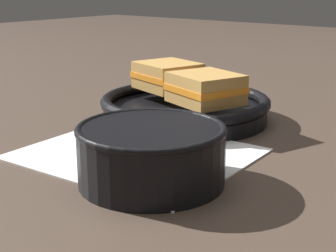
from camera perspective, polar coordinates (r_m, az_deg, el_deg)
The scene contains 7 objects.
ground_plane at distance 0.69m, azimuth -5.00°, elevation -3.28°, with size 4.00×4.00×0.00m, color #47382D.
napkin at distance 0.69m, azimuth -3.49°, elevation -2.99°, with size 0.30×0.26×0.00m.
soup_bowl at distance 0.58m, azimuth -1.86°, elevation -2.73°, with size 0.17×0.17×0.07m.
spoon at distance 0.66m, azimuth -5.02°, elevation -3.28°, with size 0.13×0.11×0.01m.
skillet at distance 0.85m, azimuth 1.92°, elevation 2.04°, with size 0.28×0.28×0.04m.
sandwich_near_left at distance 0.79m, azimuth 4.18°, elevation 4.17°, with size 0.12×0.12×0.05m.
sandwich_near_right at distance 0.89m, azimuth -0.04°, elevation 5.59°, with size 0.12×0.11×0.05m.
Camera 1 is at (0.45, -0.46, 0.23)m, focal length 55.00 mm.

